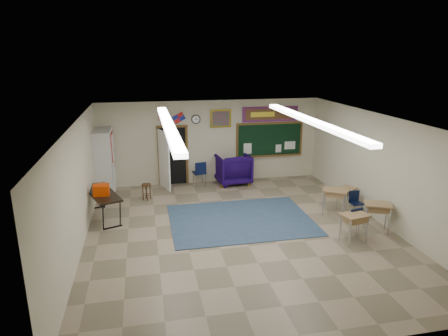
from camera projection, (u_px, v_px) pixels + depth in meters
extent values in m
plane|color=gray|center=(241.00, 232.00, 10.63)|extent=(9.00, 9.00, 0.00)
cube|color=beige|center=(211.00, 142.00, 14.45)|extent=(8.00, 0.04, 3.00)
cube|color=beige|center=(314.00, 268.00, 5.98)|extent=(8.00, 0.04, 3.00)
cube|color=beige|center=(77.00, 189.00, 9.44)|extent=(0.04, 9.00, 3.00)
cube|color=beige|center=(382.00, 170.00, 10.99)|extent=(0.04, 9.00, 3.00)
cube|color=silver|center=(242.00, 121.00, 9.80)|extent=(8.00, 9.00, 0.04)
cube|color=#31475E|center=(241.00, 220.00, 11.42)|extent=(4.00, 3.00, 0.02)
cube|color=black|center=(173.00, 156.00, 14.29)|extent=(0.95, 0.04, 2.10)
cube|color=white|center=(164.00, 160.00, 13.81)|extent=(0.35, 0.86, 2.05)
cube|color=brown|center=(270.00, 140.00, 14.85)|extent=(2.55, 0.05, 1.30)
cube|color=black|center=(270.00, 140.00, 14.83)|extent=(2.40, 0.03, 1.15)
cube|color=brown|center=(270.00, 156.00, 14.96)|extent=(2.40, 0.12, 0.04)
cube|color=red|center=(270.00, 114.00, 14.58)|extent=(2.10, 0.04, 0.55)
cube|color=brown|center=(270.00, 114.00, 14.57)|extent=(1.90, 0.03, 0.40)
cube|color=olive|center=(221.00, 118.00, 14.25)|extent=(0.75, 0.05, 0.65)
cube|color=#A51466|center=(221.00, 118.00, 14.24)|extent=(0.62, 0.03, 0.52)
cylinder|color=black|center=(196.00, 119.00, 14.08)|extent=(0.32, 0.05, 0.32)
cylinder|color=white|center=(196.00, 119.00, 14.06)|extent=(0.26, 0.02, 0.26)
cube|color=beige|center=(104.00, 163.00, 13.23)|extent=(0.55, 1.25, 2.20)
imported|color=#130538|center=(233.00, 169.00, 14.52)|extent=(1.28, 1.31, 1.09)
cube|color=brown|center=(335.00, 190.00, 11.52)|extent=(0.84, 0.79, 0.04)
cube|color=olive|center=(335.00, 194.00, 11.55)|extent=(0.72, 0.67, 0.13)
cube|color=brown|center=(347.00, 188.00, 12.06)|extent=(0.70, 0.65, 0.04)
cube|color=olive|center=(347.00, 191.00, 12.09)|extent=(0.60, 0.55, 0.11)
cube|color=brown|center=(355.00, 215.00, 9.86)|extent=(0.71, 0.59, 0.04)
cube|color=olive|center=(355.00, 219.00, 9.89)|extent=(0.62, 0.50, 0.13)
cube|color=brown|center=(378.00, 204.00, 10.46)|extent=(0.80, 0.71, 0.04)
cube|color=olive|center=(378.00, 208.00, 10.49)|extent=(0.69, 0.61, 0.13)
cube|color=black|center=(102.00, 193.00, 11.37)|extent=(1.25, 2.00, 0.05)
cube|color=#C14203|center=(101.00, 190.00, 11.08)|extent=(0.42, 0.32, 0.30)
cylinder|color=#462815|center=(146.00, 185.00, 12.85)|extent=(0.30, 0.30, 0.04)
torus|color=#462815|center=(147.00, 195.00, 12.94)|extent=(0.25, 0.25, 0.02)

